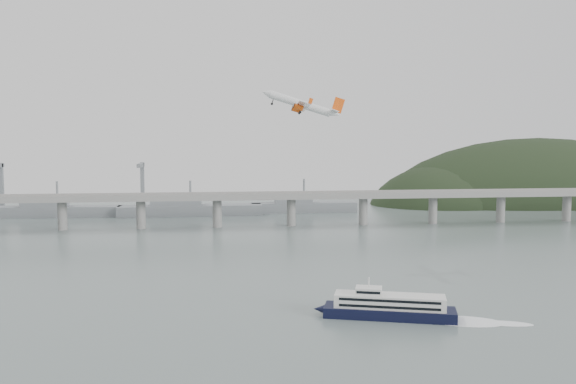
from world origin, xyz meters
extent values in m
plane|color=slate|center=(0.00, 0.00, 0.00)|extent=(900.00, 900.00, 0.00)
cube|color=gray|center=(0.00, 200.00, 20.00)|extent=(800.00, 22.00, 2.20)
cube|color=gray|center=(0.00, 189.50, 22.00)|extent=(800.00, 0.60, 1.80)
cube|color=gray|center=(0.00, 210.50, 22.00)|extent=(800.00, 0.60, 1.80)
cylinder|color=gray|center=(-130.00, 200.00, 9.50)|extent=(6.00, 6.00, 21.00)
cylinder|color=gray|center=(-80.00, 200.00, 9.50)|extent=(6.00, 6.00, 21.00)
cylinder|color=gray|center=(-30.00, 200.00, 9.50)|extent=(6.00, 6.00, 21.00)
cylinder|color=gray|center=(20.00, 200.00, 9.50)|extent=(6.00, 6.00, 21.00)
cylinder|color=gray|center=(70.00, 200.00, 9.50)|extent=(6.00, 6.00, 21.00)
cylinder|color=gray|center=(120.00, 200.00, 9.50)|extent=(6.00, 6.00, 21.00)
cylinder|color=gray|center=(170.00, 200.00, 9.50)|extent=(6.00, 6.00, 21.00)
cylinder|color=gray|center=(220.00, 200.00, 9.50)|extent=(6.00, 6.00, 21.00)
ellipsoid|color=black|center=(270.00, 330.00, -18.00)|extent=(320.00, 150.00, 156.00)
ellipsoid|color=black|center=(175.00, 320.00, -12.00)|extent=(140.00, 110.00, 96.00)
cube|color=slate|center=(-150.00, 270.00, 4.00)|extent=(95.67, 20.15, 8.00)
cube|color=slate|center=(-159.50, 270.00, 12.00)|extent=(33.90, 15.02, 8.00)
cylinder|color=slate|center=(-150.00, 270.00, 20.00)|extent=(1.60, 1.60, 14.00)
cube|color=slate|center=(-50.00, 265.00, 4.00)|extent=(110.55, 21.43, 8.00)
cube|color=slate|center=(-61.00, 265.00, 12.00)|extent=(39.01, 16.73, 8.00)
cylinder|color=slate|center=(-50.00, 265.00, 20.00)|extent=(1.60, 1.60, 14.00)
cube|color=slate|center=(40.00, 275.00, 4.00)|extent=(85.00, 13.60, 8.00)
cube|color=slate|center=(31.50, 275.00, 12.00)|extent=(29.75, 11.90, 8.00)
cylinder|color=slate|center=(40.00, 275.00, 20.00)|extent=(1.60, 1.60, 14.00)
cube|color=slate|center=(-200.00, 300.00, 20.00)|extent=(3.00, 3.00, 40.00)
cube|color=slate|center=(-90.00, 300.00, 20.00)|extent=(3.00, 3.00, 40.00)
cube|color=slate|center=(-90.00, 290.00, 38.00)|extent=(3.00, 28.00, 3.00)
cube|color=black|center=(25.24, -15.49, 1.72)|extent=(44.22, 22.72, 3.45)
cone|color=black|center=(3.03, -8.56, 1.72)|extent=(5.14, 4.58, 3.45)
cube|color=silver|center=(25.24, -15.49, 5.60)|extent=(37.12, 19.02, 4.31)
cube|color=black|center=(23.95, -19.65, 6.72)|extent=(31.30, 9.89, 0.86)
cube|color=black|center=(23.95, -19.65, 4.65)|extent=(31.30, 9.89, 0.86)
cube|color=black|center=(26.54, -11.34, 6.72)|extent=(31.30, 9.89, 0.86)
cube|color=black|center=(26.54, -11.34, 4.65)|extent=(31.30, 9.89, 0.86)
cube|color=silver|center=(18.66, -13.44, 8.88)|extent=(10.02, 8.33, 2.24)
cube|color=black|center=(17.75, -16.36, 8.88)|extent=(7.43, 2.41, 0.86)
cylinder|color=silver|center=(18.66, -13.44, 11.63)|extent=(0.54, 0.54, 3.45)
ellipsoid|color=white|center=(48.28, -22.69, 0.04)|extent=(27.39, 19.24, 0.17)
ellipsoid|color=white|center=(59.80, -26.28, 0.04)|extent=(19.62, 11.47, 0.17)
cylinder|color=white|center=(8.45, 77.15, 75.54)|extent=(29.44, 7.34, 12.42)
cone|color=white|center=(-7.56, 78.28, 80.55)|extent=(5.56, 4.34, 4.92)
cone|color=white|center=(25.11, 76.00, 70.88)|extent=(6.22, 3.94, 5.23)
cube|color=white|center=(9.13, 77.05, 74.23)|extent=(7.07, 35.99, 3.70)
cube|color=white|center=(24.33, 76.10, 71.89)|extent=(3.97, 12.81, 1.88)
cube|color=#F35410|center=(26.38, 76.13, 74.89)|extent=(6.57, 0.90, 7.94)
cylinder|color=#F35410|center=(7.51, 82.87, 73.01)|extent=(5.19, 2.98, 3.66)
cylinder|color=black|center=(5.41, 83.02, 73.66)|extent=(1.26, 2.48, 2.42)
cube|color=white|center=(7.82, 82.90, 74.01)|extent=(2.89, 0.48, 2.00)
cylinder|color=#F35410|center=(6.87, 71.34, 73.58)|extent=(5.19, 2.98, 3.66)
cylinder|color=black|center=(4.77, 71.49, 74.24)|extent=(1.26, 2.48, 2.42)
cube|color=white|center=(7.19, 71.38, 74.59)|extent=(2.89, 0.48, 2.00)
cylinder|color=black|center=(8.71, 79.71, 72.29)|extent=(1.14, 0.48, 2.54)
cylinder|color=black|center=(8.37, 79.68, 71.19)|extent=(1.47, 0.53, 1.47)
cylinder|color=black|center=(8.41, 74.26, 72.56)|extent=(1.14, 0.48, 2.54)
cylinder|color=black|center=(8.07, 74.23, 71.46)|extent=(1.47, 0.53, 1.47)
cylinder|color=black|center=(-4.44, 77.91, 76.49)|extent=(1.14, 0.48, 2.54)
cylinder|color=black|center=(-4.79, 77.87, 75.39)|extent=(1.47, 0.53, 1.47)
cube|color=#F35410|center=(12.49, 94.76, 73.91)|extent=(2.37, 0.40, 2.91)
cube|color=#F35410|center=(10.53, 59.13, 75.70)|extent=(2.37, 0.40, 2.91)
camera|label=1|loc=(-32.24, -207.44, 59.21)|focal=38.00mm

